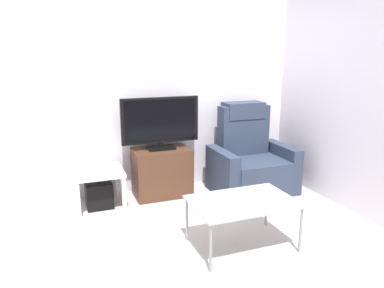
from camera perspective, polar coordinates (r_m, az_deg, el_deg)
The scene contains 12 objects.
ground_plane at distance 3.71m, azimuth -1.70°, elevation -12.75°, with size 6.40×6.40×0.00m, color #BCB2AD.
wall_back at distance 4.41m, azimuth -6.72°, elevation 9.11°, with size 6.40×0.06×2.60m, color silver.
wall_side at distance 4.32m, azimuth 22.66°, elevation 8.04°, with size 0.06×4.48×2.60m, color silver.
tv_stand at distance 4.37m, azimuth -4.75°, elevation -4.46°, with size 0.67×0.42×0.57m.
television at distance 4.24m, azimuth -4.99°, elevation 3.46°, with size 0.92×0.20×0.61m.
recliner_armchair at distance 4.57m, azimuth 9.13°, elevation -2.65°, with size 0.98×0.78×1.08m.
side_table at distance 4.14m, azimuth -14.59°, elevation -4.88°, with size 0.54×0.54×0.43m.
subwoofer_box at distance 4.22m, azimuth -14.41°, elevation -7.68°, with size 0.29×0.29×0.29m, color black.
book_upright at distance 4.07m, azimuth -16.10°, elevation -2.91°, with size 0.05×0.12×0.20m, color white.
game_console at distance 4.09m, azimuth -14.30°, elevation -1.96°, with size 0.07×0.20×0.30m, color white.
coffee_table at distance 3.22m, azimuth 7.99°, elevation -9.24°, with size 0.90×0.60×0.43m.
cell_phone at distance 3.11m, azimuth 6.90°, elevation -9.40°, with size 0.07×0.15×0.01m, color #B7B7BC.
Camera 1 is at (-1.08, -3.13, 1.67)m, focal length 33.90 mm.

